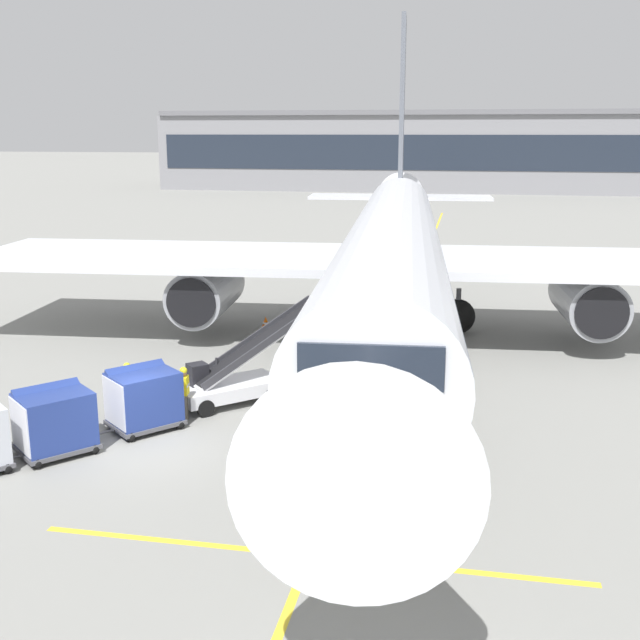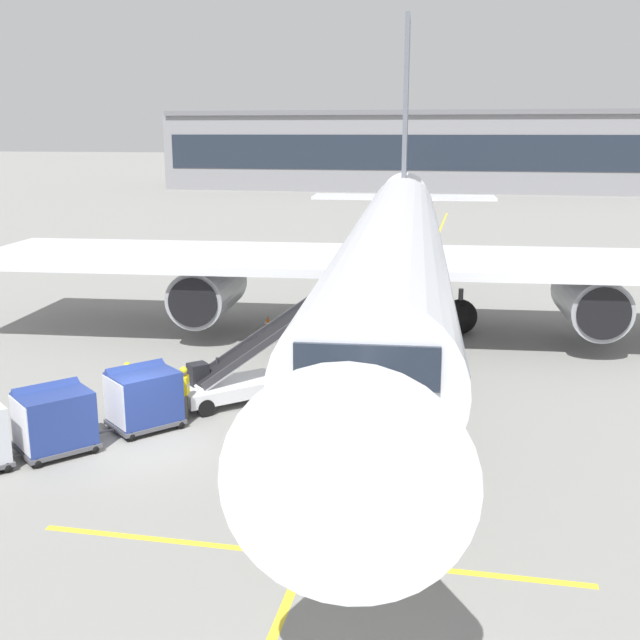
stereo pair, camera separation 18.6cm
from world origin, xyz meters
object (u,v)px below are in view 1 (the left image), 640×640
object	(u,v)px
parked_airplane	(393,249)
baggage_cart_lead	(143,397)
baggage_cart_second	(54,419)
ground_crew_by_carts	(184,390)
ground_crew_by_loader	(128,385)
belt_loader	(235,376)
safety_cone_engine_keepout	(266,324)

from	to	relation	value
parked_airplane	baggage_cart_lead	xyz separation A→B (m)	(-6.28, -12.19, -2.88)
baggage_cart_second	ground_crew_by_carts	size ratio (longest dim) A/B	1.49
ground_crew_by_loader	baggage_cart_second	bearing A→B (deg)	-103.42
belt_loader	baggage_cart_lead	bearing A→B (deg)	-125.51
safety_cone_engine_keepout	baggage_cart_lead	bearing A→B (deg)	-93.00
ground_crew_by_loader	baggage_cart_lead	bearing A→B (deg)	-46.06
parked_airplane	baggage_cart_second	distance (m)	16.72
baggage_cart_lead	safety_cone_engine_keepout	xyz separation A→B (m)	(0.63, 12.02, -0.66)
parked_airplane	ground_crew_by_carts	world-z (taller)	parked_airplane
safety_cone_engine_keepout	belt_loader	bearing A→B (deg)	-81.39
baggage_cart_second	ground_crew_by_loader	bearing A→B (deg)	76.58
safety_cone_engine_keepout	ground_crew_by_carts	bearing A→B (deg)	-88.14
parked_airplane	belt_loader	world-z (taller)	parked_airplane
baggage_cart_second	ground_crew_by_loader	xyz separation A→B (m)	(0.76, 3.18, -0.00)
ground_crew_by_loader	safety_cone_engine_keepout	size ratio (longest dim) A/B	2.48
belt_loader	safety_cone_engine_keepout	distance (m)	9.31
baggage_cart_lead	safety_cone_engine_keepout	distance (m)	12.05
ground_crew_by_loader	parked_airplane	bearing A→B (deg)	57.38
baggage_cart_lead	ground_crew_by_carts	size ratio (longest dim) A/B	1.49
parked_airplane	ground_crew_by_carts	bearing A→B (deg)	-114.98
parked_airplane	ground_crew_by_carts	distance (m)	12.84
baggage_cart_lead	baggage_cart_second	distance (m)	2.79
baggage_cart_lead	safety_cone_engine_keepout	world-z (taller)	baggage_cart_lead
belt_loader	ground_crew_by_carts	distance (m)	2.24
baggage_cart_second	ground_crew_by_loader	size ratio (longest dim) A/B	1.49
ground_crew_by_loader	ground_crew_by_carts	size ratio (longest dim) A/B	1.00
belt_loader	baggage_cart_lead	distance (m)	3.48
baggage_cart_lead	ground_crew_by_carts	bearing A→B (deg)	40.44
baggage_cart_second	belt_loader	bearing A→B (deg)	53.87
parked_airplane	ground_crew_by_loader	xyz separation A→B (m)	(-7.19, -11.24, -2.88)
ground_crew_by_loader	ground_crew_by_carts	bearing A→B (deg)	-3.09
belt_loader	baggage_cart_lead	world-z (taller)	belt_loader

